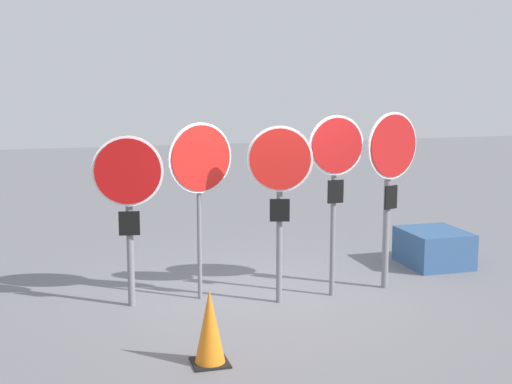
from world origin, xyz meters
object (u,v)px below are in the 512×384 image
(stop_sign_2, at_px, (280,178))
(traffic_cone_0, at_px, (210,327))
(stop_sign_0, at_px, (128,189))
(stop_sign_4, at_px, (391,168))
(storage_crate, at_px, (434,248))
(stop_sign_3, at_px, (336,165))
(stop_sign_1, at_px, (200,168))

(stop_sign_2, bearing_deg, traffic_cone_0, -112.60)
(stop_sign_0, height_order, stop_sign_4, stop_sign_4)
(traffic_cone_0, bearing_deg, storage_crate, 33.74)
(stop_sign_4, xyz_separation_m, traffic_cone_0, (-2.79, -1.78, -1.23))
(stop_sign_0, bearing_deg, storage_crate, 17.25)
(stop_sign_3, bearing_deg, stop_sign_4, 3.22)
(storage_crate, bearing_deg, stop_sign_1, -169.75)
(stop_sign_2, distance_m, stop_sign_4, 1.58)
(stop_sign_1, xyz_separation_m, stop_sign_3, (1.64, -0.33, 0.02))
(stop_sign_1, xyz_separation_m, stop_sign_4, (2.45, -0.22, -0.06))
(stop_sign_1, xyz_separation_m, stop_sign_2, (0.88, -0.42, -0.10))
(stop_sign_1, distance_m, storage_crate, 3.96)
(stop_sign_4, bearing_deg, stop_sign_1, 155.20)
(stop_sign_3, distance_m, traffic_cone_0, 2.91)
(stop_sign_0, distance_m, stop_sign_4, 3.34)
(stop_sign_0, height_order, storage_crate, stop_sign_0)
(stop_sign_4, bearing_deg, storage_crate, 16.89)
(stop_sign_0, bearing_deg, stop_sign_3, 1.81)
(stop_sign_2, relative_size, storage_crate, 2.23)
(stop_sign_0, height_order, stop_sign_3, stop_sign_3)
(stop_sign_0, distance_m, traffic_cone_0, 2.30)
(stop_sign_0, height_order, stop_sign_1, stop_sign_1)
(stop_sign_0, distance_m, stop_sign_3, 2.55)
(stop_sign_3, bearing_deg, stop_sign_2, -178.26)
(stop_sign_2, bearing_deg, stop_sign_0, -176.98)
(stop_sign_1, distance_m, stop_sign_3, 1.67)
(stop_sign_4, relative_size, storage_crate, 2.36)
(stop_sign_1, xyz_separation_m, traffic_cone_0, (-0.34, -2.00, -1.29))
(stop_sign_0, xyz_separation_m, stop_sign_3, (2.52, -0.30, 0.25))
(stop_sign_2, height_order, stop_sign_4, stop_sign_4)
(stop_sign_1, distance_m, stop_sign_4, 2.46)
(stop_sign_4, distance_m, traffic_cone_0, 3.53)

